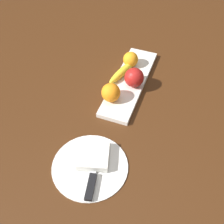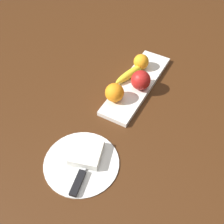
% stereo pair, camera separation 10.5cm
% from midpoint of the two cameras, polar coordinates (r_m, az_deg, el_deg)
% --- Properties ---
extents(ground_plane, '(2.40, 2.40, 0.00)m').
position_cam_midpoint_polar(ground_plane, '(1.24, 9.41, 5.33)').
color(ground_plane, '#41220E').
extents(fruit_tray, '(0.43, 0.12, 0.02)m').
position_cam_midpoint_polar(fruit_tray, '(1.21, 7.36, 5.24)').
color(fruit_tray, silver).
rests_on(fruit_tray, ground_plane).
extents(apple, '(0.08, 0.08, 0.08)m').
position_cam_midpoint_polar(apple, '(1.16, 8.29, 6.12)').
color(apple, '#A81B18').
rests_on(apple, fruit_tray).
extents(banana, '(0.17, 0.08, 0.03)m').
position_cam_midpoint_polar(banana, '(1.22, 6.17, 7.46)').
color(banana, yellow).
rests_on(banana, fruit_tray).
extents(orange_near_apple, '(0.07, 0.07, 0.07)m').
position_cam_midpoint_polar(orange_near_apple, '(1.11, 3.23, 3.70)').
color(orange_near_apple, orange).
rests_on(orange_near_apple, fruit_tray).
extents(orange_near_banana, '(0.07, 0.07, 0.07)m').
position_cam_midpoint_polar(orange_near_banana, '(1.26, 8.20, 9.70)').
color(orange_near_banana, orange).
rests_on(orange_near_banana, fruit_tray).
extents(dinner_plate, '(0.25, 0.25, 0.01)m').
position_cam_midpoint_polar(dinner_plate, '(0.98, -2.99, -10.15)').
color(dinner_plate, white).
rests_on(dinner_plate, ground_plane).
extents(folded_napkin, '(0.13, 0.13, 0.03)m').
position_cam_midpoint_polar(folded_napkin, '(0.98, -2.07, -8.22)').
color(folded_napkin, white).
rests_on(folded_napkin, dinner_plate).
extents(knife, '(0.18, 0.06, 0.01)m').
position_cam_midpoint_polar(knife, '(0.94, -3.39, -13.15)').
color(knife, silver).
rests_on(knife, dinner_plate).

